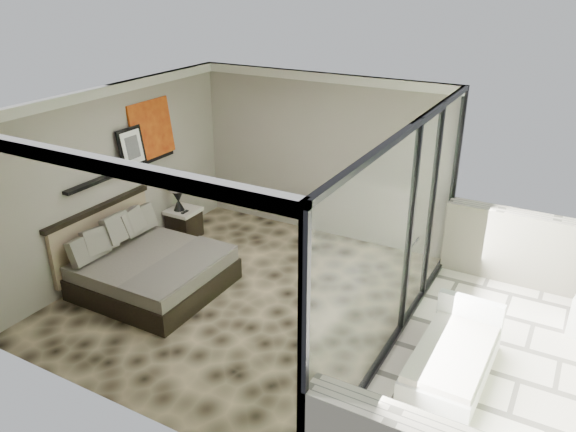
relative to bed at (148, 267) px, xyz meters
The scene contains 13 objects.
floor 1.46m from the bed, 18.73° to the left, with size 5.00×5.00×0.00m, color black.
ceiling 2.85m from the bed, 18.73° to the left, with size 4.50×5.00×0.02m, color silver.
back_wall 3.42m from the bed, 65.41° to the left, with size 4.50×0.02×2.80m, color gray.
left_wall 1.47m from the bed, 152.83° to the left, with size 0.02×5.00×2.80m, color gray.
glass_wall 3.79m from the bed, ahead, with size 0.08×5.00×2.80m, color white.
terrace_slab 5.13m from the bed, ahead, with size 3.00×5.00×0.12m, color #C0B4A3.
picture_ledge 1.55m from the bed, 146.15° to the left, with size 0.12×2.20×0.05m, color black.
bed is the anchor object (origin of this frame).
nightstand 1.71m from the bed, 111.01° to the left, with size 0.51×0.51×0.51m, color black.
table_lamp 1.77m from the bed, 112.88° to the left, with size 0.33×0.33×0.60m.
abstract_canvas 2.25m from the bed, 123.62° to the left, with size 0.04×0.90×0.90m, color #AD0F0E.
framed_print 1.86m from the bed, 136.87° to the left, with size 0.03×0.50×0.60m, color black.
lounger 4.39m from the bed, ahead, with size 0.83×1.61×0.62m.
Camera 1 is at (3.92, -5.74, 4.30)m, focal length 35.00 mm.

